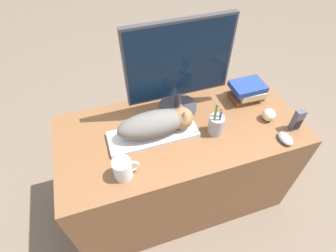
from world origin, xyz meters
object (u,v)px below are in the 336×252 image
Objects in this scene: phone at (297,120)px; computer_mouse at (286,138)px; cat at (158,123)px; keyboard at (153,134)px; baseball at (269,115)px; book_stack at (248,91)px; coffee_mug at (123,169)px; pen_cup at (216,124)px; monitor at (179,65)px.

computer_mouse is at bearing -148.61° from phone.
cat is 0.73m from phone.
baseball is (0.64, -0.08, 0.02)m from keyboard.
phone is (0.70, -0.19, -0.02)m from cat.
baseball is 0.20m from book_stack.
pen_cup is at bearing 12.53° from coffee_mug.
keyboard is 2.36× the size of book_stack.
coffee_mug is 0.84m from baseball.
coffee_mug is 0.86m from book_stack.
baseball is (0.83, 0.11, -0.02)m from coffee_mug.
pen_cup reaches higher than coffee_mug.
book_stack is (-0.03, 0.36, 0.04)m from computer_mouse.
pen_cup reaches higher than phone.
baseball is (0.45, -0.24, -0.26)m from monitor.
pen_cup is at bearing 152.37° from computer_mouse.
keyboard is 0.63m from book_stack.
cat is 2.00× the size of book_stack.
book_stack is (0.62, 0.11, 0.05)m from keyboard.
pen_cup reaches higher than computer_mouse.
book_stack is at bearing 94.32° from computer_mouse.
computer_mouse is (0.45, -0.40, -0.28)m from monitor.
coffee_mug is at bearing -137.93° from monitor.
computer_mouse is at bearing -42.16° from monitor.
monitor is at bearing 151.43° from baseball.
book_stack is at bearing 10.48° from keyboard.
phone reaches higher than book_stack.
phone is (0.93, 0.00, 0.01)m from coffee_mug.
coffee_mug is (-0.39, -0.35, -0.24)m from monitor.
pen_cup is 1.60× the size of phone.
coffee_mug is at bearing -139.81° from cat.
keyboard is 0.76m from phone.
pen_cup is at bearing 178.92° from baseball.
baseball is 0.14m from phone.
computer_mouse is 0.12m from phone.
monitor reaches higher than computer_mouse.
keyboard is 0.65m from baseball.
pen_cup is at bearing -13.26° from keyboard.
book_stack is at bearing 97.38° from baseball.
cat is at bearing -168.96° from book_stack.
monitor is at bearing 42.07° from coffee_mug.
coffee_mug is at bearing -167.47° from pen_cup.
pen_cup reaches higher than book_stack.
book_stack is (0.29, 0.19, 0.00)m from pen_cup.
monitor is at bearing 147.24° from phone.
monitor is at bearing 39.44° from keyboard.
monitor is (0.16, 0.16, 0.21)m from cat.
coffee_mug is (-0.84, 0.05, 0.04)m from computer_mouse.
computer_mouse is 0.48× the size of book_stack.
keyboard is at bearing 172.74° from baseball.
cat is at bearing -135.52° from monitor.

